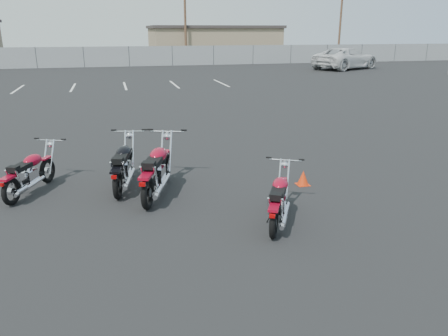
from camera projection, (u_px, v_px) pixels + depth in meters
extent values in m
plane|color=black|center=(222.00, 211.00, 8.15)|extent=(120.00, 120.00, 0.00)
torus|color=black|center=(47.00, 171.00, 9.62)|extent=(0.30, 0.54, 0.55)
cylinder|color=silver|center=(47.00, 171.00, 9.62)|extent=(0.14, 0.17, 0.15)
torus|color=black|center=(11.00, 191.00, 8.38)|extent=(0.30, 0.54, 0.55)
cylinder|color=silver|center=(11.00, 191.00, 8.38)|extent=(0.14, 0.17, 0.15)
cube|color=black|center=(30.00, 179.00, 8.99)|extent=(0.45, 0.92, 0.05)
cube|color=silver|center=(29.00, 177.00, 8.93)|extent=(0.37, 0.42, 0.27)
cylinder|color=silver|center=(28.00, 169.00, 8.88)|extent=(0.26, 0.28, 0.24)
ellipsoid|color=maroon|center=(33.00, 160.00, 9.04)|extent=(0.46, 0.60, 0.23)
cube|color=black|center=(20.00, 167.00, 8.63)|extent=(0.41, 0.55, 0.09)
cube|color=black|center=(13.00, 169.00, 8.40)|extent=(0.25, 0.23, 0.11)
cube|color=maroon|center=(8.00, 178.00, 8.27)|extent=(0.30, 0.42, 0.05)
cube|color=maroon|center=(46.00, 158.00, 9.53)|extent=(0.23, 0.33, 0.04)
cylinder|color=silver|center=(19.00, 178.00, 8.42)|extent=(0.11, 0.17, 0.36)
cylinder|color=silver|center=(9.00, 178.00, 8.45)|extent=(0.11, 0.17, 0.36)
cylinder|color=silver|center=(30.00, 186.00, 8.73)|extent=(0.46, 0.96, 0.12)
cylinder|color=silver|center=(21.00, 190.00, 8.45)|extent=(0.23, 0.34, 0.12)
cylinder|color=silver|center=(52.00, 157.00, 9.63)|extent=(0.18, 0.35, 0.72)
cylinder|color=silver|center=(45.00, 156.00, 9.65)|extent=(0.18, 0.35, 0.72)
sphere|color=silver|center=(51.00, 144.00, 9.70)|extent=(0.19, 0.19, 0.15)
cylinder|color=silver|center=(51.00, 140.00, 9.69)|extent=(0.60, 0.27, 0.03)
cylinder|color=black|center=(63.00, 139.00, 9.62)|extent=(0.11, 0.07, 0.03)
cylinder|color=black|center=(37.00, 138.00, 9.71)|extent=(0.11, 0.07, 0.03)
cylinder|color=black|center=(23.00, 188.00, 8.97)|extent=(0.14, 0.08, 0.27)
cube|color=#990505|center=(1.00, 185.00, 8.07)|extent=(0.11, 0.09, 0.05)
torus|color=black|center=(129.00, 163.00, 10.06)|extent=(0.23, 0.61, 0.60)
cylinder|color=silver|center=(129.00, 163.00, 10.06)|extent=(0.13, 0.18, 0.16)
torus|color=black|center=(118.00, 185.00, 8.67)|extent=(0.23, 0.61, 0.60)
cylinder|color=silver|center=(118.00, 185.00, 8.67)|extent=(0.13, 0.18, 0.16)
cube|color=black|center=(124.00, 171.00, 9.35)|extent=(0.31, 1.05, 0.06)
cube|color=silver|center=(123.00, 169.00, 9.28)|extent=(0.35, 0.43, 0.30)
cylinder|color=silver|center=(122.00, 161.00, 9.23)|extent=(0.25, 0.29, 0.27)
ellipsoid|color=black|center=(124.00, 152.00, 9.41)|extent=(0.42, 0.63, 0.26)
cube|color=black|center=(120.00, 159.00, 8.95)|extent=(0.37, 0.59, 0.10)
cube|color=black|center=(118.00, 161.00, 8.70)|extent=(0.25, 0.22, 0.12)
cube|color=black|center=(116.00, 170.00, 8.55)|extent=(0.26, 0.45, 0.05)
cube|color=black|center=(128.00, 150.00, 9.96)|extent=(0.20, 0.36, 0.04)
cylinder|color=silver|center=(124.00, 170.00, 8.74)|extent=(0.09, 0.19, 0.39)
cylinder|color=silver|center=(112.00, 170.00, 8.73)|extent=(0.09, 0.19, 0.39)
cylinder|color=silver|center=(129.00, 178.00, 9.09)|extent=(0.31, 1.10, 0.13)
cylinder|color=silver|center=(127.00, 183.00, 8.78)|extent=(0.19, 0.37, 0.13)
cylinder|color=silver|center=(133.00, 148.00, 10.08)|extent=(0.12, 0.40, 0.79)
cylinder|color=silver|center=(125.00, 148.00, 10.07)|extent=(0.12, 0.40, 0.79)
sphere|color=silver|center=(129.00, 136.00, 10.15)|extent=(0.19, 0.19, 0.16)
cylinder|color=silver|center=(129.00, 131.00, 10.14)|extent=(0.70, 0.17, 0.03)
cylinder|color=black|center=(144.00, 130.00, 10.12)|extent=(0.13, 0.06, 0.04)
cylinder|color=black|center=(114.00, 130.00, 10.09)|extent=(0.13, 0.06, 0.04)
cylinder|color=black|center=(117.00, 181.00, 9.31)|extent=(0.16, 0.06, 0.30)
cube|color=#990505|center=(114.00, 177.00, 8.33)|extent=(0.11, 0.08, 0.06)
torus|color=black|center=(165.00, 167.00, 9.67)|extent=(0.33, 0.66, 0.65)
cylinder|color=silver|center=(165.00, 167.00, 9.67)|extent=(0.16, 0.20, 0.17)
torus|color=black|center=(147.00, 193.00, 8.17)|extent=(0.33, 0.66, 0.65)
cylinder|color=silver|center=(147.00, 193.00, 8.17)|extent=(0.16, 0.20, 0.17)
cube|color=black|center=(157.00, 177.00, 8.91)|extent=(0.48, 1.11, 0.07)
cube|color=silver|center=(156.00, 175.00, 8.83)|extent=(0.42, 0.49, 0.33)
cylinder|color=silver|center=(156.00, 165.00, 8.77)|extent=(0.30, 0.33, 0.29)
ellipsoid|color=maroon|center=(158.00, 155.00, 8.97)|extent=(0.52, 0.71, 0.28)
cube|color=black|center=(152.00, 163.00, 8.48)|extent=(0.46, 0.66, 0.11)
cube|color=black|center=(149.00, 165.00, 8.21)|extent=(0.29, 0.26, 0.13)
cube|color=maroon|center=(146.00, 176.00, 8.04)|extent=(0.34, 0.50, 0.05)
cube|color=maroon|center=(165.00, 152.00, 9.56)|extent=(0.26, 0.40, 0.04)
cylinder|color=silver|center=(156.00, 176.00, 8.23)|extent=(0.12, 0.21, 0.43)
cylinder|color=silver|center=(142.00, 176.00, 8.25)|extent=(0.12, 0.21, 0.43)
cylinder|color=silver|center=(162.00, 186.00, 8.60)|extent=(0.49, 1.16, 0.14)
cylinder|color=silver|center=(158.00, 191.00, 8.26)|extent=(0.25, 0.41, 0.14)
cylinder|color=silver|center=(170.00, 151.00, 9.68)|extent=(0.19, 0.43, 0.86)
cylinder|color=silver|center=(162.00, 151.00, 9.69)|extent=(0.19, 0.43, 0.86)
sphere|color=silver|center=(167.00, 136.00, 9.77)|extent=(0.22, 0.22, 0.17)
cylinder|color=silver|center=(167.00, 131.00, 9.75)|extent=(0.73, 0.28, 0.03)
cylinder|color=black|center=(184.00, 130.00, 9.69)|extent=(0.14, 0.08, 0.04)
cylinder|color=black|center=(150.00, 129.00, 9.75)|extent=(0.14, 0.08, 0.04)
cylinder|color=black|center=(149.00, 188.00, 8.88)|extent=(0.17, 0.08, 0.33)
cube|color=#990505|center=(142.00, 184.00, 7.80)|extent=(0.12, 0.10, 0.07)
torus|color=black|center=(282.00, 195.00, 8.23)|extent=(0.33, 0.52, 0.53)
cylinder|color=silver|center=(282.00, 195.00, 8.23)|extent=(0.14, 0.17, 0.14)
torus|color=black|center=(274.00, 223.00, 7.04)|extent=(0.33, 0.52, 0.53)
cylinder|color=silver|center=(274.00, 223.00, 7.04)|extent=(0.14, 0.17, 0.14)
cube|color=black|center=(278.00, 206.00, 7.63)|extent=(0.51, 0.87, 0.05)
cube|color=silver|center=(278.00, 204.00, 7.57)|extent=(0.38, 0.41, 0.27)
cylinder|color=silver|center=(279.00, 195.00, 7.52)|extent=(0.26, 0.28, 0.23)
ellipsoid|color=maroon|center=(280.00, 184.00, 7.67)|extent=(0.48, 0.58, 0.23)
cube|color=black|center=(277.00, 194.00, 7.28)|extent=(0.43, 0.54, 0.09)
cube|color=black|center=(276.00, 197.00, 7.07)|extent=(0.25, 0.23, 0.11)
cube|color=maroon|center=(274.00, 207.00, 6.94)|extent=(0.32, 0.40, 0.04)
cube|color=maroon|center=(283.00, 181.00, 8.15)|extent=(0.24, 0.32, 0.04)
cylinder|color=silver|center=(282.00, 207.00, 7.07)|extent=(0.12, 0.16, 0.35)
cylinder|color=silver|center=(269.00, 206.00, 7.12)|extent=(0.12, 0.16, 0.35)
cylinder|color=silver|center=(285.00, 215.00, 7.36)|extent=(0.53, 0.90, 0.11)
cylinder|color=silver|center=(283.00, 221.00, 7.10)|extent=(0.24, 0.33, 0.12)
cylinder|color=silver|center=(288.00, 179.00, 8.23)|extent=(0.20, 0.33, 0.70)
cylinder|color=silver|center=(279.00, 178.00, 8.26)|extent=(0.20, 0.33, 0.70)
sphere|color=silver|center=(285.00, 165.00, 8.31)|extent=(0.19, 0.19, 0.14)
cylinder|color=silver|center=(285.00, 160.00, 8.30)|extent=(0.56, 0.31, 0.03)
cylinder|color=black|center=(302.00, 160.00, 8.20)|extent=(0.11, 0.08, 0.03)
cylinder|color=black|center=(269.00, 158.00, 8.34)|extent=(0.11, 0.08, 0.03)
cylinder|color=black|center=(270.00, 216.00, 7.62)|extent=(0.13, 0.08, 0.27)
cube|color=#990505|center=(272.00, 216.00, 6.74)|extent=(0.10, 0.09, 0.05)
cone|color=red|center=(303.00, 178.00, 9.50)|extent=(0.25, 0.25, 0.31)
cube|color=red|center=(303.00, 185.00, 9.54)|extent=(0.27, 0.27, 0.01)
cube|color=gray|center=(129.00, 56.00, 40.19)|extent=(80.00, 0.04, 1.80)
cylinder|color=black|center=(36.00, 58.00, 38.29)|extent=(0.06, 0.06, 1.80)
cylinder|color=black|center=(84.00, 57.00, 39.24)|extent=(0.06, 0.06, 1.80)
cylinder|color=black|center=(129.00, 56.00, 40.19)|extent=(0.06, 0.06, 1.80)
cylinder|color=black|center=(172.00, 56.00, 41.14)|extent=(0.06, 0.06, 1.80)
cylinder|color=black|center=(214.00, 55.00, 42.09)|extent=(0.06, 0.06, 1.80)
cylinder|color=black|center=(253.00, 55.00, 43.03)|extent=(0.06, 0.06, 1.80)
cylinder|color=black|center=(291.00, 54.00, 43.98)|extent=(0.06, 0.06, 1.80)
cylinder|color=black|center=(327.00, 54.00, 44.93)|extent=(0.06, 0.06, 1.80)
cylinder|color=black|center=(362.00, 53.00, 45.88)|extent=(0.06, 0.06, 1.80)
cylinder|color=black|center=(395.00, 53.00, 46.83)|extent=(0.06, 0.06, 1.80)
cylinder|color=black|center=(427.00, 52.00, 47.78)|extent=(0.06, 0.06, 1.80)
cube|color=#917D5D|center=(213.00, 44.00, 50.63)|extent=(14.00, 9.00, 3.40)
cube|color=#3B3431|center=(213.00, 27.00, 50.07)|extent=(14.40, 9.40, 0.30)
cylinder|color=#4D3423|center=(185.00, 17.00, 44.22)|extent=(0.24, 0.24, 9.00)
cylinder|color=#4D3423|center=(341.00, 18.00, 49.41)|extent=(0.24, 0.24, 9.00)
cube|color=silver|center=(18.00, 89.00, 24.95)|extent=(0.12, 4.00, 0.01)
cube|color=silver|center=(73.00, 87.00, 25.66)|extent=(0.12, 4.00, 0.01)
cube|color=silver|center=(125.00, 86.00, 26.37)|extent=(0.12, 4.00, 0.01)
cube|color=silver|center=(174.00, 84.00, 27.09)|extent=(0.12, 4.00, 0.01)
cube|color=silver|center=(221.00, 83.00, 27.80)|extent=(0.12, 4.00, 0.01)
imported|color=silver|center=(346.00, 52.00, 37.25)|extent=(5.98, 7.97, 2.82)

